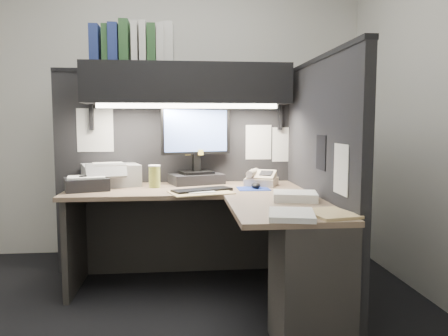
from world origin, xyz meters
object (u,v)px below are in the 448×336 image
at_px(coffee_cup, 155,177).
at_px(notebook_stack, 87,184).
at_px(keyboard, 202,190).
at_px(telephone, 261,179).
at_px(overhead_shelf, 188,84).
at_px(desk, 240,246).
at_px(printer, 111,175).
at_px(monitor, 196,154).

relative_size(coffee_cup, notebook_stack, 0.53).
relative_size(keyboard, telephone, 1.78).
distance_m(overhead_shelf, keyboard, 0.85).
distance_m(desk, coffee_cup, 0.91).
bearing_deg(overhead_shelf, keyboard, -76.61).
height_order(desk, printer, printer).
xyz_separation_m(desk, coffee_cup, (-0.55, 0.62, 0.37)).
relative_size(overhead_shelf, coffee_cup, 9.91).
distance_m(keyboard, notebook_stack, 0.83).
bearing_deg(telephone, notebook_stack, -151.51).
xyz_separation_m(overhead_shelf, keyboard, (0.09, -0.37, -0.76)).
relative_size(monitor, notebook_stack, 2.04).
bearing_deg(overhead_shelf, monitor, 27.17).
xyz_separation_m(overhead_shelf, coffee_cup, (-0.25, -0.14, -0.69)).
bearing_deg(printer, monitor, -15.46).
relative_size(monitor, coffee_cup, 3.83).
distance_m(overhead_shelf, monitor, 0.54).
bearing_deg(keyboard, desk, -84.89).
relative_size(monitor, printer, 1.47).
bearing_deg(overhead_shelf, telephone, -10.31).
height_order(desk, overhead_shelf, overhead_shelf).
height_order(overhead_shelf, keyboard, overhead_shelf).
xyz_separation_m(desk, telephone, (0.26, 0.65, 0.33)).
relative_size(monitor, keyboard, 1.44).
bearing_deg(printer, notebook_stack, -136.81).
height_order(telephone, notebook_stack, telephone).
bearing_deg(printer, overhead_shelf, -18.42).
height_order(desk, notebook_stack, notebook_stack).
bearing_deg(desk, overhead_shelf, 111.79).
xyz_separation_m(desk, monitor, (-0.24, 0.78, 0.52)).
bearing_deg(monitor, notebook_stack, -179.37).
bearing_deg(monitor, desk, -90.58).
relative_size(keyboard, coffee_cup, 2.67).
relative_size(telephone, coffee_cup, 1.49).
bearing_deg(telephone, overhead_shelf, -167.28).
bearing_deg(coffee_cup, desk, -48.10).
height_order(keyboard, telephone, telephone).
bearing_deg(desk, monitor, 106.80).
bearing_deg(notebook_stack, overhead_shelf, 17.15).
distance_m(overhead_shelf, printer, 0.91).
relative_size(coffee_cup, printer, 0.38).
height_order(overhead_shelf, printer, overhead_shelf).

